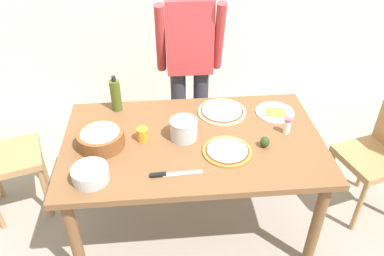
{
  "coord_description": "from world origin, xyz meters",
  "views": [
    {
      "loc": [
        -0.17,
        -1.88,
        2.21
      ],
      "look_at": [
        0.0,
        0.05,
        0.81
      ],
      "focal_mm": 35.98,
      "sensor_mm": 36.0,
      "label": 1
    }
  ],
  "objects": [
    {
      "name": "popcorn_bowl",
      "position": [
        -0.55,
        -0.01,
        0.82
      ],
      "size": [
        0.28,
        0.28,
        0.11
      ],
      "color": "brown",
      "rests_on": "dining_table"
    },
    {
      "name": "avocado",
      "position": [
        0.42,
        -0.11,
        0.8
      ],
      "size": [
        0.06,
        0.06,
        0.07
      ],
      "primitive_type": "ellipsoid",
      "color": "#2D4219",
      "rests_on": "dining_table"
    },
    {
      "name": "pizza_cooked_on_tray",
      "position": [
        0.19,
        -0.14,
        0.77
      ],
      "size": [
        0.29,
        0.29,
        0.02
      ],
      "color": "#C67A33",
      "rests_on": "dining_table"
    },
    {
      "name": "pizza_raw_on_board",
      "position": [
        0.23,
        0.28,
        0.77
      ],
      "size": [
        0.33,
        0.33,
        0.02
      ],
      "color": "beige",
      "rests_on": "dining_table"
    },
    {
      "name": "person_cook",
      "position": [
        0.04,
        0.76,
        0.94
      ],
      "size": [
        0.49,
        0.25,
        1.62
      ],
      "color": "#2D2D38",
      "rests_on": "ground"
    },
    {
      "name": "steel_pot",
      "position": [
        -0.05,
        0.02,
        0.83
      ],
      "size": [
        0.17,
        0.17,
        0.13
      ],
      "color": "#B7B7BC",
      "rests_on": "dining_table"
    },
    {
      "name": "olive_oil_bottle",
      "position": [
        -0.49,
        0.39,
        0.87
      ],
      "size": [
        0.07,
        0.07,
        0.26
      ],
      "color": "#47561E",
      "rests_on": "dining_table"
    },
    {
      "name": "cup_orange",
      "position": [
        -0.31,
        0.02,
        0.8
      ],
      "size": [
        0.07,
        0.07,
        0.08
      ],
      "primitive_type": "cylinder",
      "color": "orange",
      "rests_on": "dining_table"
    },
    {
      "name": "chef_knife",
      "position": [
        -0.16,
        -0.31,
        0.77
      ],
      "size": [
        0.29,
        0.04,
        0.02
      ],
      "color": "silver",
      "rests_on": "dining_table"
    },
    {
      "name": "salt_shaker",
      "position": [
        0.59,
        0.02,
        0.81
      ],
      "size": [
        0.04,
        0.04,
        0.11
      ],
      "color": "white",
      "rests_on": "dining_table"
    },
    {
      "name": "dining_table",
      "position": [
        0.0,
        0.0,
        0.67
      ],
      "size": [
        1.6,
        0.96,
        0.76
      ],
      "color": "brown",
      "rests_on": "ground"
    },
    {
      "name": "ground",
      "position": [
        0.0,
        0.0,
        0.0
      ],
      "size": [
        8.0,
        8.0,
        0.0
      ],
      "primitive_type": "plane",
      "color": "gray"
    },
    {
      "name": "chair_wooden_right",
      "position": [
        1.32,
        0.06,
        0.54
      ],
      "size": [
        0.49,
        0.49,
        0.95
      ],
      "color": "#A37A4C",
      "rests_on": "ground"
    },
    {
      "name": "mixing_bowl_steel",
      "position": [
        -0.58,
        -0.31,
        0.8
      ],
      "size": [
        0.2,
        0.2,
        0.08
      ],
      "color": "#B7B7BC",
      "rests_on": "dining_table"
    },
    {
      "name": "plate_with_slice",
      "position": [
        0.58,
        0.24,
        0.77
      ],
      "size": [
        0.26,
        0.26,
        0.02
      ],
      "color": "white",
      "rests_on": "dining_table"
    }
  ]
}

